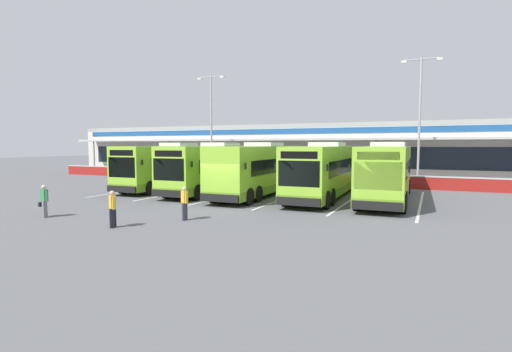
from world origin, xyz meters
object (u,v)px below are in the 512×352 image
coach_bus_right_centre (324,172)px  pedestrian_in_dark_coat (185,202)px  pedestrian_near_bin (113,208)px  coach_bus_left_centre (215,169)px  pedestrian_with_handbag (44,200)px  coach_bus_centre (260,170)px  lamp_post_west (211,120)px  coach_bus_leftmost (173,167)px  coach_bus_rightmost (387,173)px  lamp_post_centre (420,113)px

coach_bus_right_centre → pedestrian_in_dark_coat: bearing=-110.9°
pedestrian_in_dark_coat → pedestrian_near_bin: 3.27m
coach_bus_left_centre → coach_bus_right_centre: 8.53m
coach_bus_left_centre → pedestrian_in_dark_coat: coach_bus_left_centre is taller
coach_bus_right_centre → pedestrian_with_handbag: 16.78m
coach_bus_centre → lamp_post_west: (-10.59, 10.97, 4.50)m
coach_bus_leftmost → coach_bus_right_centre: (12.99, -0.63, 0.00)m
coach_bus_right_centre → pedestrian_near_bin: 14.51m
coach_bus_centre → coach_bus_right_centre: (4.57, 0.51, 0.00)m
coach_bus_centre → coach_bus_rightmost: same height
lamp_post_west → coach_bus_rightmost: bearing=-28.0°
coach_bus_centre → coach_bus_rightmost: (8.60, 0.77, 0.00)m
pedestrian_near_bin → lamp_post_centre: size_ratio=0.15×
coach_bus_right_centre → coach_bus_rightmost: bearing=3.7°
coach_bus_leftmost → coach_bus_rightmost: same height
coach_bus_left_centre → lamp_post_west: size_ratio=1.11×
coach_bus_left_centre → pedestrian_near_bin: (2.64, -13.21, -0.91)m
coach_bus_leftmost → pedestrian_near_bin: size_ratio=7.54×
coach_bus_right_centre → coach_bus_left_centre: bearing=-179.9°
pedestrian_near_bin → coach_bus_centre: bearing=84.1°
lamp_post_west → coach_bus_left_centre: bearing=-57.7°
coach_bus_leftmost → pedestrian_with_handbag: size_ratio=7.54×
coach_bus_rightmost → pedestrian_near_bin: (-9.92, -13.48, -0.91)m
pedestrian_with_handbag → coach_bus_centre: bearing=63.2°
coach_bus_rightmost → pedestrian_with_handbag: coach_bus_rightmost is taller
pedestrian_with_handbag → pedestrian_in_dark_coat: same height
coach_bus_rightmost → lamp_post_centre: (1.52, 10.25, 4.50)m
coach_bus_centre → pedestrian_near_bin: 12.82m
coach_bus_leftmost → lamp_post_west: lamp_post_west is taller
coach_bus_rightmost → pedestrian_with_handbag: bearing=-138.6°
pedestrian_near_bin → lamp_post_west: 26.01m
lamp_post_centre → coach_bus_rightmost: bearing=-98.4°
lamp_post_centre → coach_bus_centre: bearing=-132.6°
pedestrian_in_dark_coat → lamp_post_centre: bearing=65.5°
coach_bus_left_centre → pedestrian_with_handbag: coach_bus_left_centre is taller
coach_bus_leftmost → lamp_post_west: 11.03m
coach_bus_centre → lamp_post_centre: (10.13, 11.02, 4.50)m
pedestrian_near_bin → lamp_post_centre: (11.44, 23.74, 5.42)m
coach_bus_rightmost → lamp_post_west: lamp_post_west is taller
lamp_post_west → lamp_post_centre: bearing=0.1°
coach_bus_left_centre → lamp_post_west: bearing=122.3°
coach_bus_right_centre → lamp_post_centre: (5.55, 10.51, 4.50)m
lamp_post_west → pedestrian_with_handbag: bearing=-79.4°
coach_bus_left_centre → pedestrian_in_dark_coat: 11.48m
coach_bus_right_centre → pedestrian_with_handbag: (-10.79, -12.82, -0.93)m
coach_bus_rightmost → pedestrian_with_handbag: size_ratio=7.54×
coach_bus_leftmost → coach_bus_left_centre: size_ratio=1.00×
coach_bus_leftmost → lamp_post_centre: bearing=28.1°
pedestrian_in_dark_coat → coach_bus_right_centre: bearing=69.1°
coach_bus_centre → pedestrian_near_bin: (-1.32, -12.72, -0.91)m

